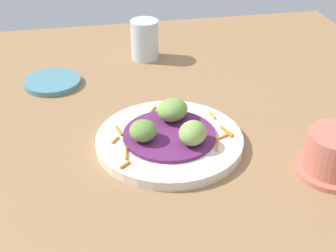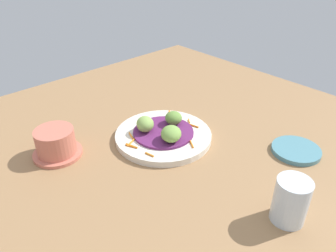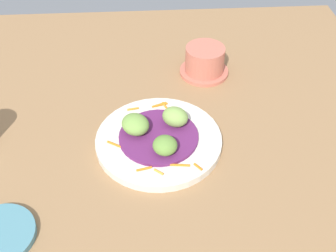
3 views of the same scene
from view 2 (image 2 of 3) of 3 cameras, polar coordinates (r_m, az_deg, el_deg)
table_surface at (r=82.13cm, az=0.98°, el=-3.33°), size 110.00×110.00×2.00cm
main_plate at (r=82.44cm, az=-0.80°, el=-1.69°), size 23.83×23.83×1.59cm
cabbage_bed at (r=81.85cm, az=-0.81°, el=-1.04°), size 14.97×14.97×0.60cm
carrot_garnish at (r=81.12cm, az=-1.56°, el=-1.46°), size 19.68×16.93×0.40cm
guac_scoop_left at (r=77.32cm, az=0.54°, el=-1.34°), size 7.32×7.25×3.54cm
guac_scoop_center at (r=83.98cm, az=0.96°, el=1.40°), size 5.46×5.53×3.27cm
guac_scoop_right at (r=81.27cm, az=-3.95°, el=0.36°), size 6.31×6.55×3.59cm
side_plate_small at (r=83.28cm, az=21.16°, el=-3.91°), size 11.23×11.23×1.11cm
terracotta_bowl at (r=79.65cm, az=-18.73°, el=-2.85°), size 11.20×11.20×6.65cm
water_glass at (r=63.11cm, az=20.36°, el=-11.97°), size 6.15×6.15×8.71cm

